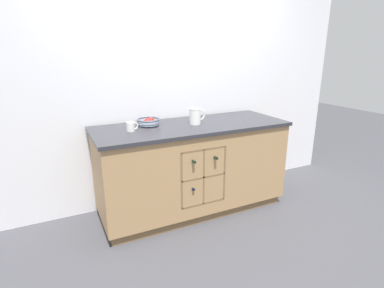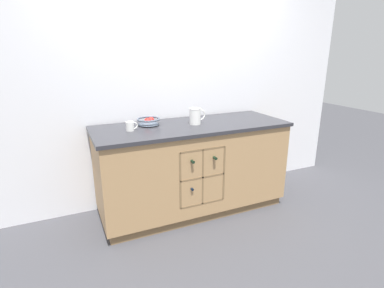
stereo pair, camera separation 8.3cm
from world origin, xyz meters
name	(u,v)px [view 1 (the left image)]	position (x,y,z in m)	size (l,w,h in m)	color
ground_plane	(192,207)	(0.00, 0.00, 0.00)	(14.00, 14.00, 0.00)	#424247
back_wall	(175,86)	(0.00, 0.42, 1.27)	(4.40, 0.06, 2.55)	white
kitchen_island	(192,167)	(0.00, 0.00, 0.48)	(1.96, 0.76, 0.94)	brown
fruit_bowl	(149,121)	(-0.41, 0.15, 0.98)	(0.23, 0.23, 0.08)	#4C5666
white_pitcher	(195,116)	(0.04, 0.00, 1.02)	(0.17, 0.12, 0.16)	white
ceramic_mug	(131,127)	(-0.62, 0.01, 0.98)	(0.11, 0.07, 0.09)	white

